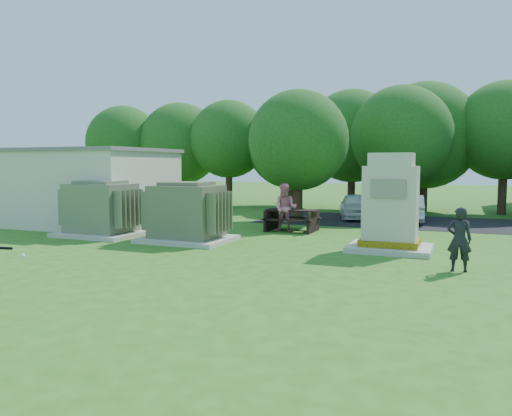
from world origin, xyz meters
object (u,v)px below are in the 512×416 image
at_px(car_silver_a, 407,208).
at_px(transformer_right, 187,214).
at_px(generator_cabinet, 391,208).
at_px(person_at_picnic, 285,208).
at_px(person_by_generator, 459,239).
at_px(transformer_left, 101,210).
at_px(car_white, 356,206).
at_px(picnic_table, 292,218).

bearing_deg(car_silver_a, transformer_right, 46.86).
bearing_deg(transformer_right, generator_cabinet, 6.03).
distance_m(transformer_right, person_at_picnic, 4.28).
relative_size(generator_cabinet, person_by_generator, 1.87).
relative_size(transformer_left, car_silver_a, 0.77).
xyz_separation_m(person_by_generator, car_white, (-4.76, 11.16, -0.17)).
bearing_deg(picnic_table, car_silver_a, 51.96).
bearing_deg(car_white, picnic_table, -120.39).
height_order(transformer_left, person_by_generator, transformer_left).
bearing_deg(transformer_left, picnic_table, 32.39).
bearing_deg(person_at_picnic, transformer_right, -125.69).
bearing_deg(car_white, transformer_right, -128.24).
bearing_deg(transformer_left, car_silver_a, 41.49).
xyz_separation_m(generator_cabinet, picnic_table, (-4.26, 3.23, -0.78)).
distance_m(person_by_generator, car_silver_a, 10.94).
bearing_deg(person_by_generator, transformer_left, -11.86).
xyz_separation_m(transformer_left, picnic_table, (6.23, 3.95, -0.42)).
bearing_deg(picnic_table, car_white, 74.84).
distance_m(person_at_picnic, car_white, 6.15).
height_order(transformer_right, generator_cabinet, generator_cabinet).
bearing_deg(person_at_picnic, car_silver_a, 51.35).
distance_m(transformer_left, person_by_generator, 12.60).
relative_size(picnic_table, car_silver_a, 0.53).
bearing_deg(car_white, car_silver_a, -25.87).
bearing_deg(car_silver_a, person_by_generator, 94.73).
relative_size(generator_cabinet, picnic_table, 1.48).
relative_size(transformer_right, car_silver_a, 0.77).
bearing_deg(person_at_picnic, person_by_generator, -41.09).
bearing_deg(car_white, person_at_picnic, -120.67).
xyz_separation_m(transformer_right, person_by_generator, (8.78, -1.69, -0.16)).
xyz_separation_m(transformer_left, generator_cabinet, (10.49, 0.72, 0.35)).
height_order(generator_cabinet, car_white, generator_cabinet).
bearing_deg(transformer_right, picnic_table, 57.40).
bearing_deg(person_by_generator, car_silver_a, -82.03).
height_order(transformer_left, picnic_table, transformer_left).
bearing_deg(car_silver_a, person_at_picnic, 45.72).
xyz_separation_m(transformer_right, car_silver_a, (6.48, 9.01, -0.33)).
distance_m(picnic_table, person_by_generator, 8.43).
height_order(transformer_left, transformer_right, same).
bearing_deg(person_at_picnic, generator_cabinet, -34.52).
height_order(person_by_generator, car_silver_a, person_by_generator).
xyz_separation_m(person_by_generator, person_at_picnic, (-6.39, 5.24, 0.15)).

